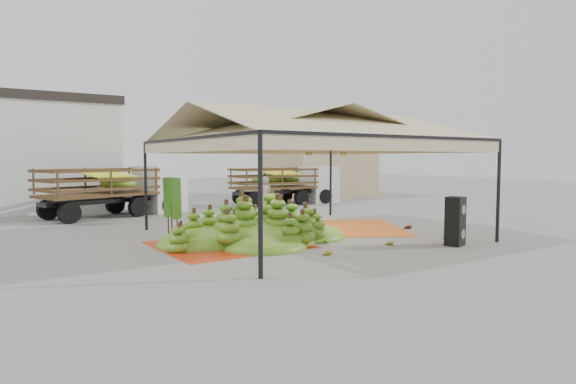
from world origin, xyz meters
TOP-DOWN VIEW (x-y plane):
  - ground at (0.00, 0.00)m, footprint 90.00×90.00m
  - canopy_tent at (0.00, 0.00)m, footprint 8.10×8.10m
  - building_tan at (10.00, 13.00)m, footprint 6.30×5.30m
  - tarp_left at (-2.89, -0.14)m, footprint 3.95×3.77m
  - tarp_right at (1.98, 0.72)m, footprint 5.59×5.68m
  - banana_heap at (-1.80, -0.08)m, footprint 6.52×5.58m
  - hand_yellow_a at (0.89, -2.67)m, footprint 0.43×0.37m
  - hand_yellow_b at (-1.44, -2.91)m, footprint 0.50×0.49m
  - hand_red_a at (3.27, -2.82)m, footprint 0.47×0.39m
  - hand_red_b at (3.70, -0.75)m, footprint 0.47×0.41m
  - hand_green at (-0.42, -1.38)m, footprint 0.46×0.42m
  - hanging_bunches at (1.43, 0.93)m, footprint 1.74×0.24m
  - speaker_stack at (2.47, -3.70)m, footprint 0.61×0.56m
  - banana_leaves at (-3.70, 2.33)m, footprint 0.96×1.36m
  - vendor at (1.39, 5.17)m, footprint 0.62×0.41m
  - truck_left at (-3.69, 8.80)m, footprint 6.49×3.80m
  - truck_right at (5.37, 9.42)m, footprint 5.96×2.33m

SIDE VIEW (x-z plane):
  - ground at x=0.00m, z-range 0.00..0.00m
  - banana_leaves at x=-3.70m, z-range -1.85..1.85m
  - tarp_left at x=-2.89m, z-range 0.00..0.01m
  - tarp_right at x=1.98m, z-range 0.00..0.01m
  - hand_green at x=-0.42m, z-range 0.00..0.17m
  - hand_yellow_a at x=0.89m, z-range 0.00..0.18m
  - hand_yellow_b at x=-1.44m, z-range 0.00..0.18m
  - hand_red_b at x=3.70m, z-range 0.00..0.19m
  - hand_red_a at x=3.27m, z-range 0.00..0.21m
  - banana_heap at x=-1.80m, z-range 0.00..1.29m
  - speaker_stack at x=2.47m, z-range 0.00..1.38m
  - vendor at x=1.39m, z-range 0.00..1.70m
  - truck_right at x=5.37m, z-range 0.23..2.25m
  - truck_left at x=-3.69m, z-range 0.25..2.36m
  - building_tan at x=10.00m, z-range 0.02..4.12m
  - hanging_bunches at x=1.43m, z-range 2.52..2.72m
  - canopy_tent at x=0.00m, z-range 1.30..5.30m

